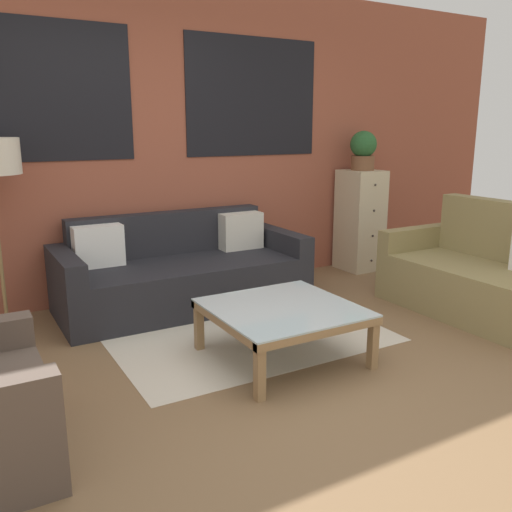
% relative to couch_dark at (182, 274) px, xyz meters
% --- Properties ---
extents(ground_plane, '(16.00, 16.00, 0.00)m').
position_rel_couch_dark_xyz_m(ground_plane, '(0.01, -1.95, -0.28)').
color(ground_plane, brown).
extents(wall_back_brick, '(8.40, 0.09, 2.80)m').
position_rel_couch_dark_xyz_m(wall_back_brick, '(0.01, 0.49, 1.13)').
color(wall_back_brick, brown).
rests_on(wall_back_brick, ground_plane).
extents(rug, '(1.99, 1.66, 0.00)m').
position_rel_couch_dark_xyz_m(rug, '(0.15, -0.77, -0.28)').
color(rug, beige).
rests_on(rug, ground_plane).
extents(couch_dark, '(2.11, 0.88, 0.78)m').
position_rel_couch_dark_xyz_m(couch_dark, '(0.00, 0.00, 0.00)').
color(couch_dark, '#232328').
rests_on(couch_dark, ground_plane).
extents(settee_vintage, '(0.80, 1.55, 0.92)m').
position_rel_couch_dark_xyz_m(settee_vintage, '(2.08, -1.45, 0.03)').
color(settee_vintage, olive).
rests_on(settee_vintage, ground_plane).
extents(coffee_table, '(0.92, 0.92, 0.37)m').
position_rel_couch_dark_xyz_m(coffee_table, '(0.15, -1.40, 0.04)').
color(coffee_table, silver).
rests_on(coffee_table, ground_plane).
extents(drawer_cabinet, '(0.39, 0.44, 1.07)m').
position_rel_couch_dark_xyz_m(drawer_cabinet, '(2.15, 0.20, 0.26)').
color(drawer_cabinet, '#C6B793').
rests_on(drawer_cabinet, ground_plane).
extents(potted_plant, '(0.28, 0.28, 0.41)m').
position_rel_couch_dark_xyz_m(potted_plant, '(2.15, 0.20, 1.01)').
color(potted_plant, brown).
rests_on(potted_plant, drawer_cabinet).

